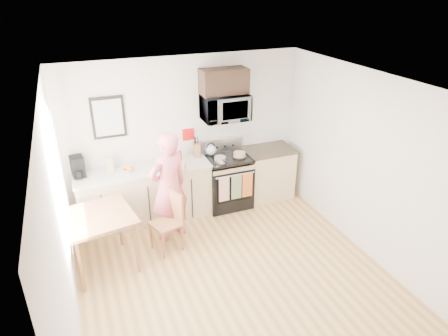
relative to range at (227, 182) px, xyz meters
name	(u,v)px	position (x,y,z in m)	size (l,w,h in m)	color
floor	(239,283)	(-0.63, -1.98, -0.44)	(4.60, 4.60, 0.00)	#A1703E
back_wall	(185,135)	(-0.63, 0.32, 0.86)	(4.00, 0.04, 2.60)	silver
left_wall	(61,234)	(-2.63, -1.98, 0.86)	(0.04, 4.60, 2.60)	silver
right_wall	(376,171)	(1.37, -1.98, 0.86)	(0.04, 4.60, 2.60)	silver
ceiling	(243,90)	(-0.63, -1.98, 2.16)	(4.00, 4.60, 0.04)	white
window	(59,178)	(-2.59, -1.18, 1.11)	(0.06, 1.40, 1.50)	white
cabinet_left	(145,196)	(-1.43, 0.02, 0.01)	(2.10, 0.60, 0.90)	tan
countertop_left	(143,170)	(-1.43, 0.02, 0.48)	(2.14, 0.64, 0.04)	beige
cabinet_right	(267,174)	(0.80, 0.02, 0.01)	(0.84, 0.60, 0.90)	tan
countertop_right	(269,150)	(0.80, 0.02, 0.48)	(0.88, 0.64, 0.04)	black
range	(227,182)	(0.00, 0.00, 0.00)	(0.76, 0.70, 1.16)	black
microwave	(225,107)	(0.00, 0.10, 1.32)	(0.76, 0.51, 0.42)	silver
upper_cabinet	(224,81)	(0.00, 0.15, 1.74)	(0.76, 0.35, 0.40)	black
wall_art	(108,117)	(-1.83, 0.30, 1.31)	(0.50, 0.04, 0.65)	black
wall_trivet	(188,134)	(-0.58, 0.31, 0.86)	(0.20, 0.02, 0.20)	#B90F11
person	(169,187)	(-1.18, -0.60, 0.43)	(0.63, 0.41, 1.73)	#BC3349
dining_table	(98,222)	(-2.24, -0.96, 0.30)	(0.89, 0.89, 0.83)	brown
chair	(173,212)	(-1.20, -0.86, 0.15)	(0.52, 0.49, 0.91)	brown
knife_block	(197,150)	(-0.48, 0.19, 0.62)	(0.11, 0.15, 0.23)	brown
utensil_crock	(178,152)	(-0.82, 0.13, 0.65)	(0.13, 0.13, 0.38)	#B90F11
fruit_bowl	(129,168)	(-1.64, 0.04, 0.54)	(0.22, 0.22, 0.09)	white
milk_carton	(110,164)	(-1.92, 0.11, 0.62)	(0.09, 0.09, 0.24)	tan
coffee_maker	(78,167)	(-2.38, 0.11, 0.66)	(0.21, 0.29, 0.32)	black
bread_bag	(175,166)	(-0.96, -0.20, 0.56)	(0.33, 0.15, 0.12)	#DFB175
cake	(239,155)	(0.19, -0.07, 0.53)	(0.25, 0.25, 0.08)	black
kettle	(211,150)	(-0.23, 0.19, 0.58)	(0.17, 0.17, 0.22)	white
pot	(220,160)	(-0.19, -0.18, 0.54)	(0.20, 0.33, 0.10)	silver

